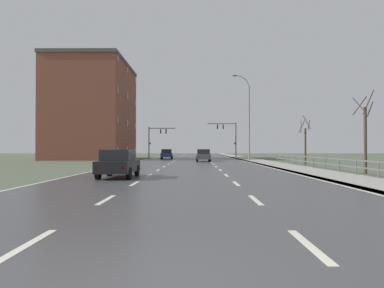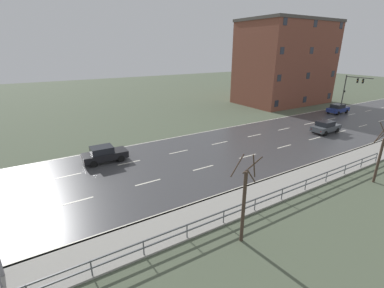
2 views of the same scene
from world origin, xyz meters
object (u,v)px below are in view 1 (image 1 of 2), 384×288
at_px(street_lamp_midground, 248,119).
at_px(traffic_signal_right, 229,133).
at_px(car_far_left, 167,154).
at_px(car_mid_centre, 203,155).
at_px(brick_building, 93,111).
at_px(car_near_right, 118,163).
at_px(traffic_signal_left, 156,136).

bearing_deg(street_lamp_midground, traffic_signal_right, 92.55).
distance_m(car_far_left, car_mid_centre, 13.13).
bearing_deg(brick_building, car_mid_centre, -33.52).
distance_m(car_near_right, car_mid_centre, 27.22).
bearing_deg(car_mid_centre, street_lamp_midground, 16.01).
height_order(car_near_right, car_mid_centre, same).
height_order(car_far_left, car_mid_centre, same).
relative_size(traffic_signal_left, car_near_right, 1.36).
bearing_deg(traffic_signal_left, traffic_signal_right, 3.87).
relative_size(car_far_left, car_mid_centre, 1.01).
bearing_deg(car_mid_centre, brick_building, 145.81).
bearing_deg(car_mid_centre, car_far_left, 114.55).
relative_size(traffic_signal_right, car_mid_centre, 1.57).
bearing_deg(traffic_signal_right, traffic_signal_left, -176.13).
relative_size(street_lamp_midground, car_near_right, 2.78).
distance_m(traffic_signal_left, car_far_left, 8.55).
bearing_deg(traffic_signal_right, car_far_left, -141.82).
relative_size(traffic_signal_left, brick_building, 0.32).
bearing_deg(car_mid_centre, traffic_signal_left, 112.15).
bearing_deg(car_near_right, car_far_left, 90.91).
xyz_separation_m(car_near_right, car_far_left, (-0.29, 38.58, 0.00)).
bearing_deg(brick_building, traffic_signal_right, 21.54).
height_order(traffic_signal_right, car_far_left, traffic_signal_right).
distance_m(traffic_signal_right, traffic_signal_left, 13.38).
height_order(traffic_signal_left, car_mid_centre, traffic_signal_left).
height_order(car_near_right, brick_building, brick_building).
relative_size(car_mid_centre, brick_building, 0.23).
xyz_separation_m(street_lamp_midground, car_far_left, (-11.58, 10.09, -4.82)).
bearing_deg(traffic_signal_left, car_far_left, -71.15).
distance_m(street_lamp_midground, traffic_signal_left, 22.70).
xyz_separation_m(traffic_signal_right, car_mid_centre, (-5.16, -20.34, -3.63)).
bearing_deg(traffic_signal_right, street_lamp_midground, -87.45).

